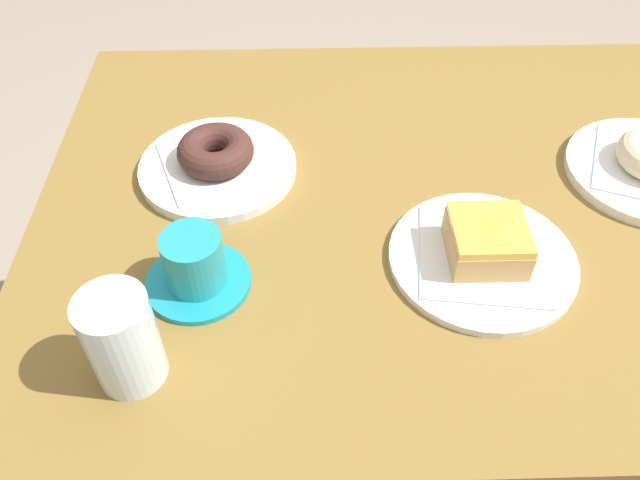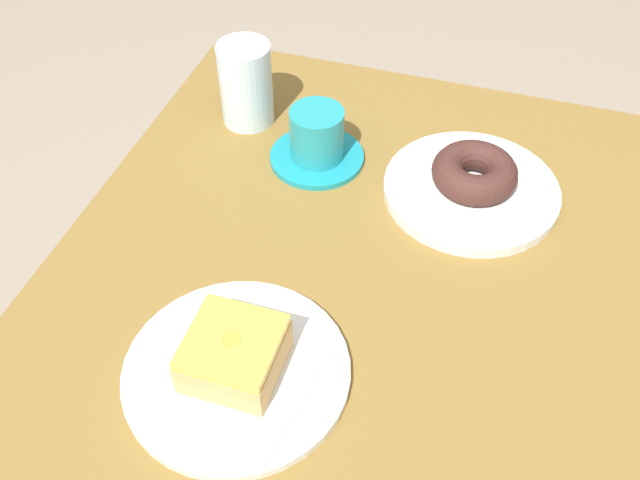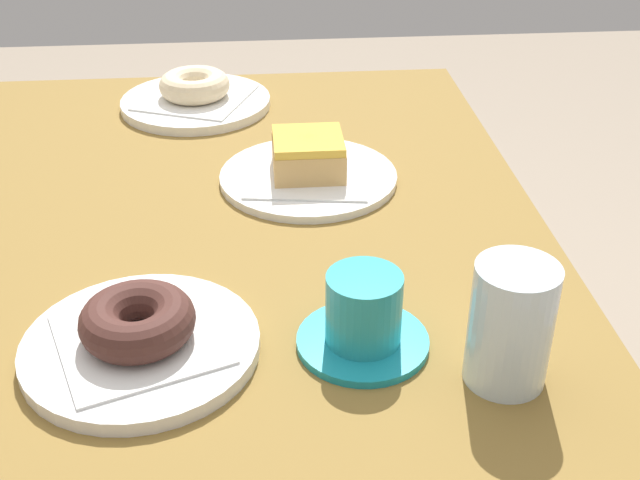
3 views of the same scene
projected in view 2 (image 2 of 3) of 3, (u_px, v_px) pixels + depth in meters
The scene contains 9 objects.
table at pixel (369, 398), 0.84m from camera, with size 1.00×0.79×0.72m.
plate_chocolate_ring at pixel (471, 190), 0.91m from camera, with size 0.22×0.22×0.01m, color white.
napkin_chocolate_ring at pixel (472, 185), 0.90m from camera, with size 0.14×0.14×0.00m, color white.
donut_chocolate_ring at pixel (475, 172), 0.89m from camera, with size 0.11×0.11×0.04m, color #462620.
plate_glazed_square at pixel (237, 372), 0.72m from camera, with size 0.23×0.23×0.01m, color white.
napkin_glazed_square at pixel (236, 368), 0.72m from camera, with size 0.16×0.16×0.00m, color white.
donut_glazed_square at pixel (234, 353), 0.70m from camera, with size 0.09×0.09×0.05m.
water_glass at pixel (246, 84), 0.98m from camera, with size 0.07×0.07×0.12m, color silver.
coffee_cup at pixel (317, 139), 0.94m from camera, with size 0.13×0.13×0.08m.
Camera 2 is at (0.44, 0.08, 1.35)m, focal length 40.10 mm.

